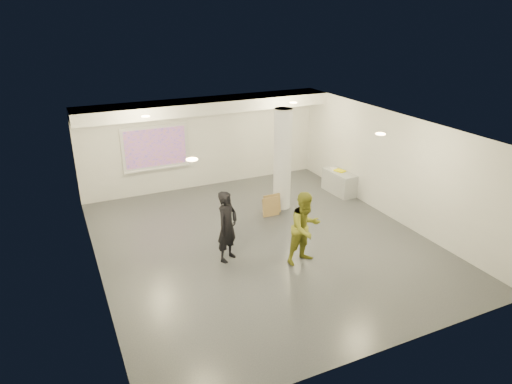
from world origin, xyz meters
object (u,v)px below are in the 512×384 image
column (282,160)px  man (305,228)px  credenza (339,182)px  projection_screen (155,148)px  woman (227,226)px

column → man: bearing=-108.3°
column → credenza: 2.50m
column → projection_screen: column is taller
woman → man: bearing=-62.4°
column → woman: size_ratio=1.73×
credenza → man: (-3.23, -3.28, 0.52)m
projection_screen → woman: size_ratio=1.21×
column → projection_screen: (-3.10, 2.65, 0.03)m
projection_screen → man: size_ratio=1.19×
projection_screen → man: bearing=-70.0°
projection_screen → woman: 4.93m
woman → man: 1.81m
column → woman: bearing=-139.8°
credenza → man: 4.63m
projection_screen → man: (2.09, -5.71, -0.65)m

